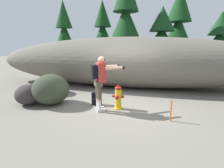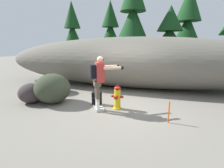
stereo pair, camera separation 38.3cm
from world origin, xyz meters
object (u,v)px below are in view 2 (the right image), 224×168
at_px(boulder_large, 53,88).
at_px(spare_backpack, 97,99).
at_px(utility_worker, 100,77).
at_px(boulder_mid, 55,84).
at_px(survey_stake, 169,112).
at_px(fire_hydrant, 117,98).
at_px(boulder_small, 31,93).

bearing_deg(boulder_large, spare_backpack, 10.44).
xyz_separation_m(utility_worker, boulder_large, (-1.90, 0.20, -0.55)).
relative_size(boulder_mid, survey_stake, 1.81).
xyz_separation_m(fire_hydrant, spare_backpack, (-0.81, 0.19, -0.15)).
relative_size(boulder_small, survey_stake, 1.49).
bearing_deg(boulder_mid, boulder_small, -88.57).
height_order(boulder_small, survey_stake, boulder_small).
bearing_deg(boulder_mid, utility_worker, -28.10).
relative_size(fire_hydrant, spare_backpack, 1.70).
height_order(spare_backpack, boulder_mid, boulder_mid).
relative_size(utility_worker, boulder_small, 1.92).
bearing_deg(utility_worker, boulder_mid, 119.72).
bearing_deg(spare_backpack, boulder_large, -74.99).
distance_m(fire_hydrant, boulder_small, 3.16).
bearing_deg(fire_hydrant, utility_worker, -148.20).
relative_size(utility_worker, spare_backpack, 3.65).
height_order(boulder_large, boulder_mid, boulder_large).
relative_size(spare_backpack, boulder_large, 0.37).
xyz_separation_m(utility_worker, boulder_mid, (-2.69, 1.44, -0.71)).
distance_m(utility_worker, boulder_mid, 3.13).
bearing_deg(survey_stake, utility_worker, 171.76).
bearing_deg(boulder_large, boulder_mid, 122.79).
distance_m(fire_hydrant, utility_worker, 0.92).
bearing_deg(utility_worker, boulder_large, 141.65).
bearing_deg(utility_worker, survey_stake, -40.42).
bearing_deg(fire_hydrant, boulder_small, -174.16).
distance_m(spare_backpack, survey_stake, 2.53).
bearing_deg(boulder_mid, boulder_large, -57.21).
distance_m(utility_worker, survey_stake, 2.24).
xyz_separation_m(utility_worker, survey_stake, (2.08, -0.30, -0.79)).
bearing_deg(fire_hydrant, spare_backpack, 166.57).
relative_size(utility_worker, survey_stake, 2.86).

